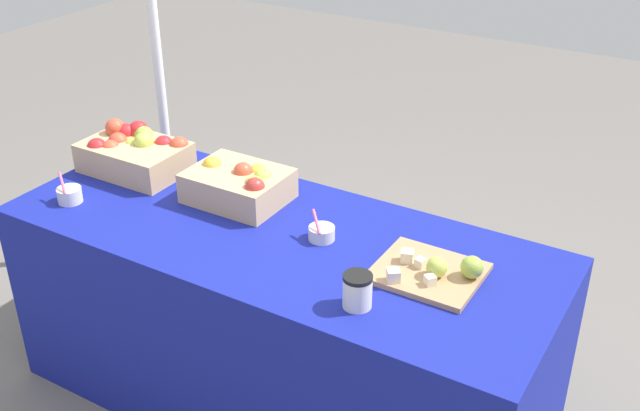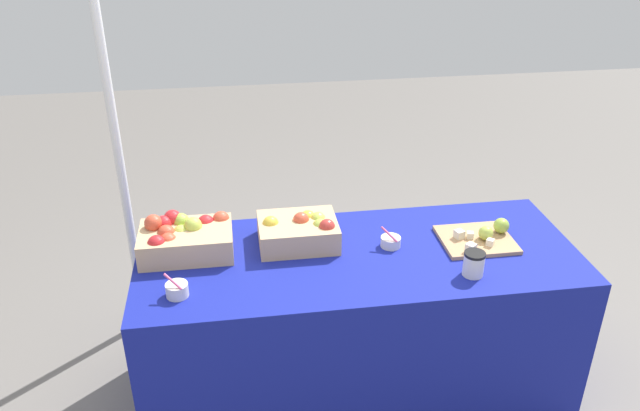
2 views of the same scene
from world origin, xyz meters
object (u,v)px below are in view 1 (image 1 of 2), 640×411
object	(u,v)px
sample_bowl_near	(69,195)
sample_bowl_mid	(321,233)
tent_pole	(154,25)
coffee_cup	(357,291)
apple_crate_middle	(240,184)
cutting_board_front	(434,271)
apple_crate_left	(135,152)

from	to	relation	value
sample_bowl_near	sample_bowl_mid	world-z (taller)	sample_bowl_near
sample_bowl_mid	tent_pole	size ratio (longest dim) A/B	0.04
sample_bowl_near	sample_bowl_mid	distance (m)	0.94
sample_bowl_near	coffee_cup	xyz separation A→B (m)	(1.18, -0.03, 0.02)
apple_crate_middle	tent_pole	xyz separation A→B (m)	(-0.81, 0.51, 0.34)
cutting_board_front	sample_bowl_mid	distance (m)	0.41
tent_pole	cutting_board_front	bearing A→B (deg)	-20.91
coffee_cup	tent_pole	xyz separation A→B (m)	(-1.48, 0.86, 0.35)
sample_bowl_mid	apple_crate_middle	bearing A→B (deg)	167.60
cutting_board_front	tent_pole	world-z (taller)	tent_pole
apple_crate_left	sample_bowl_mid	xyz separation A→B (m)	(0.89, -0.08, -0.05)
apple_crate_middle	sample_bowl_near	distance (m)	0.61
apple_crate_left	cutting_board_front	size ratio (longest dim) A/B	1.23
apple_crate_left	tent_pole	distance (m)	0.69
apple_crate_middle	sample_bowl_mid	distance (m)	0.40
sample_bowl_mid	tent_pole	world-z (taller)	tent_pole
sample_bowl_near	apple_crate_left	bearing A→B (deg)	86.71
cutting_board_front	tent_pole	bearing A→B (deg)	159.09
apple_crate_left	tent_pole	bearing A→B (deg)	121.31
cutting_board_front	sample_bowl_near	xyz separation A→B (m)	(-1.31, -0.22, 0.01)
cutting_board_front	tent_pole	xyz separation A→B (m)	(-1.61, 0.61, 0.38)
cutting_board_front	sample_bowl_near	distance (m)	1.33
sample_bowl_near	tent_pole	bearing A→B (deg)	109.34
apple_crate_left	sample_bowl_near	size ratio (longest dim) A/B	3.74
apple_crate_left	sample_bowl_mid	bearing A→B (deg)	-5.44
apple_crate_left	tent_pole	world-z (taller)	tent_pole
cutting_board_front	coffee_cup	world-z (taller)	coffee_cup
sample_bowl_mid	coffee_cup	xyz separation A→B (m)	(0.28, -0.27, 0.03)
apple_crate_left	sample_bowl_mid	world-z (taller)	apple_crate_left
apple_crate_middle	coffee_cup	bearing A→B (deg)	-27.82
apple_crate_middle	sample_bowl_near	size ratio (longest dim) A/B	3.27
sample_bowl_near	coffee_cup	world-z (taller)	same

